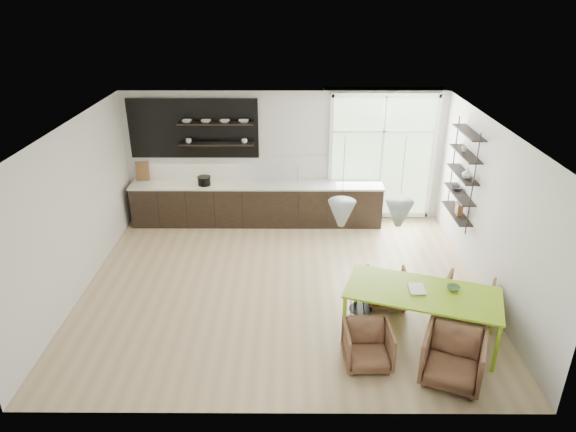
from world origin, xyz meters
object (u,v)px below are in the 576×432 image
at_px(wire_stool, 361,300).
at_px(dining_table, 423,295).
at_px(armchair_back_left, 387,288).
at_px(armchair_front_left, 368,346).
at_px(armchair_front_right, 453,358).
at_px(armchair_back_right, 467,299).

bearing_deg(wire_stool, dining_table, -34.11).
bearing_deg(dining_table, armchair_back_left, 128.52).
bearing_deg(armchair_front_left, wire_stool, 85.18).
xyz_separation_m(armchair_front_right, wire_stool, (-1.05, 1.47, -0.06)).
relative_size(armchair_front_left, armchair_front_right, 0.84).
bearing_deg(armchair_front_right, armchair_back_right, 88.81).
relative_size(dining_table, armchair_front_left, 3.60).
xyz_separation_m(armchair_front_left, wire_stool, (0.05, 1.16, -0.01)).
relative_size(armchair_back_left, wire_stool, 1.41).
relative_size(armchair_back_left, armchair_back_right, 0.89).
bearing_deg(armchair_back_left, wire_stool, 38.07).
height_order(armchair_front_right, wire_stool, armchair_front_right).
bearing_deg(armchair_front_left, armchair_back_right, 30.33).
distance_m(armchair_back_left, armchair_front_left, 1.60).
height_order(armchair_back_right, armchair_front_right, armchair_front_right).
bearing_deg(armchair_back_right, wire_stool, 25.94).
height_order(armchair_back_left, armchair_front_right, armchair_front_right).
relative_size(armchair_back_left, armchair_front_left, 0.98).
distance_m(armchair_back_right, wire_stool, 1.70).
relative_size(armchair_front_right, wire_stool, 1.72).
relative_size(armchair_front_left, wire_stool, 1.44).
distance_m(dining_table, armchair_back_right, 1.11).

